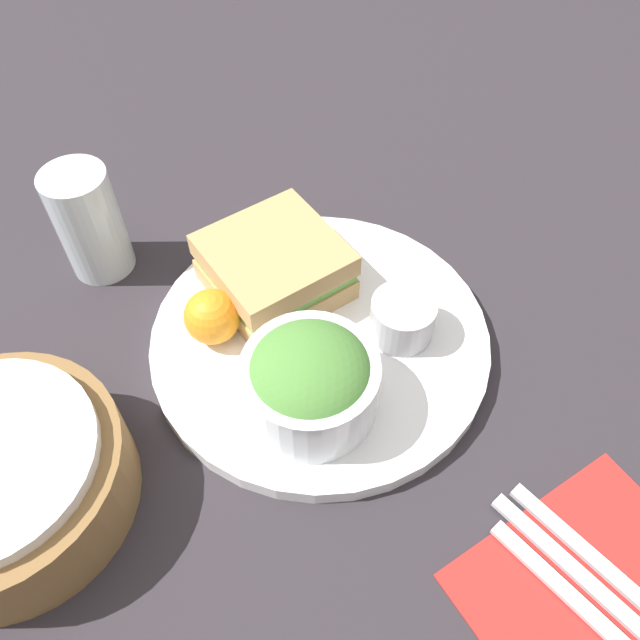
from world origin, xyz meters
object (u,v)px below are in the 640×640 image
dressing_cup (402,318)px  sandwich (275,267)px  fork (609,573)px  knife (596,589)px  salad_bowl (310,381)px  plate (320,338)px  drink_glass (89,223)px  spoon (582,607)px  bread_basket (1,476)px

dressing_cup → sandwich: bearing=32.6°
fork → knife: bearing=-90.0°
salad_bowl → plate: bearing=-38.3°
sandwich → drink_glass: 0.19m
sandwich → salad_bowl: (-0.13, 0.04, 0.01)m
sandwich → dressing_cup: size_ratio=2.06×
sandwich → dressing_cup: bearing=-147.4°
dressing_cup → fork: (-0.26, -0.00, -0.03)m
drink_glass → knife: drink_glass is taller
fork → drink_glass: bearing=-167.5°
dressing_cup → knife: size_ratio=0.33×
drink_glass → spoon: 0.55m
plate → sandwich: bearing=5.0°
dressing_cup → knife: dressing_cup is taller
salad_bowl → fork: size_ratio=0.65×
fork → plate: bearing=-176.6°
salad_bowl → dressing_cup: size_ratio=1.90×
bread_basket → knife: (-0.30, -0.34, -0.03)m
bread_basket → fork: bread_basket is taller
bread_basket → spoon: size_ratio=1.24×
plate → knife: plate is taller
sandwich → bread_basket: bearing=104.0°
fork → dressing_cup: bearing=171.2°
salad_bowl → drink_glass: size_ratio=0.97×
bread_basket → knife: bread_basket is taller
dressing_cup → bread_basket: 0.36m
plate → dressing_cup: bearing=-121.2°
drink_glass → knife: bearing=-159.8°
sandwich → knife: (-0.37, -0.06, -0.04)m
sandwich → plate: bearing=-175.0°
knife → fork: bearing=90.0°
plate → spoon: 0.31m
sandwich → salad_bowl: 0.14m
salad_bowl → dressing_cup: bearing=-79.3°
salad_bowl → dressing_cup: (0.02, -0.11, -0.02)m
sandwich → drink_glass: drink_glass is taller
plate → sandwich: (0.07, 0.01, 0.04)m
drink_glass → salad_bowl: bearing=-161.7°
drink_glass → fork: size_ratio=0.67×
bread_basket → sandwich: bearing=-76.0°
sandwich → dressing_cup: (-0.11, -0.07, -0.01)m
salad_bowl → dressing_cup: 0.12m
sandwich → drink_glass: bearing=43.3°
plate → dressing_cup: (-0.04, -0.07, 0.03)m
drink_glass → spoon: bearing=-161.7°
plate → sandwich: 0.08m
knife → plate: bearing=180.0°
plate → bread_basket: bread_basket is taller
drink_glass → spoon: drink_glass is taller
salad_bowl → bread_basket: 0.25m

